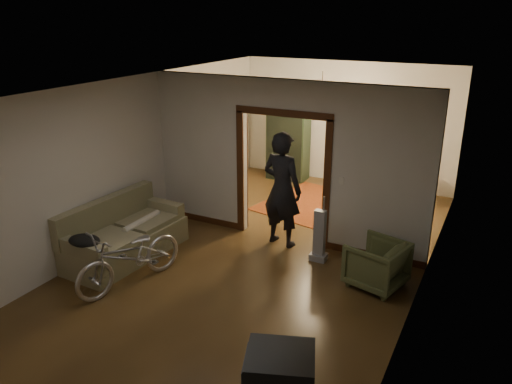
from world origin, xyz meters
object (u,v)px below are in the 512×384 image
Objects in this scene: sofa at (125,230)px; person at (282,189)px; locker at (288,141)px; armchair at (376,264)px; bicycle at (130,257)px; desk at (386,181)px.

sofa is 2.67m from person.
person is (2.07, 1.61, 0.52)m from sofa.
locker reaches higher than sofa.
sofa is 1.11× the size of locker.
locker is (-3.18, 4.04, 0.59)m from armchair.
bicycle reaches higher than armchair.
person is 1.07× the size of locker.
locker is (0.03, 5.66, 0.47)m from bicycle.
desk is at bearing -100.38° from person.
desk is (2.47, 5.29, -0.05)m from bicycle.
armchair is at bearing 41.88° from bicycle.
bicycle is 0.94× the size of locker.
bicycle is 3.60m from armchair.
desk is (1.08, 3.00, -0.59)m from person.
armchair is 3.74m from desk.
sofa is at bearing -99.48° from locker.
person is at bearing -69.45° from locker.
person reaches higher than locker.
bicycle is 2.73m from person.
sofa reaches higher than desk.
locker is 2.52m from desk.
locker is at bearing -58.62° from person.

